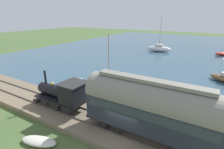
% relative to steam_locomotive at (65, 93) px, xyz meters
% --- Properties ---
extents(ground_plane, '(200.00, 200.00, 0.00)m').
position_rel_steam_locomotive_xyz_m(ground_plane, '(-0.49, -6.53, -2.18)').
color(ground_plane, '#476033').
extents(harbor_water, '(80.00, 80.00, 0.01)m').
position_rel_steam_locomotive_xyz_m(harbor_water, '(42.72, -6.53, -2.17)').
color(harbor_water, '#38566B').
rests_on(harbor_water, ground).
extents(rail_embankment, '(4.84, 56.00, 0.61)m').
position_rel_steam_locomotive_xyz_m(rail_embankment, '(-0.00, -6.53, -1.93)').
color(rail_embankment, '#756651').
rests_on(rail_embankment, ground).
extents(steam_locomotive, '(2.29, 5.77, 3.32)m').
position_rel_steam_locomotive_xyz_m(steam_locomotive, '(0.00, 0.00, 0.00)').
color(steam_locomotive, black).
rests_on(steam_locomotive, rail_embankment).
extents(passenger_coach, '(2.35, 9.67, 4.47)m').
position_rel_steam_locomotive_xyz_m(passenger_coach, '(0.00, -8.17, 0.89)').
color(passenger_coach, black).
rests_on(passenger_coach, rail_embankment).
extents(sailboat_white, '(2.48, 6.28, 9.21)m').
position_rel_steam_locomotive_xyz_m(sailboat_white, '(34.79, 1.44, -1.35)').
color(sailboat_white, white).
rests_on(sailboat_white, harbor_water).
extents(sailboat_red, '(3.47, 4.21, 7.15)m').
position_rel_steam_locomotive_xyz_m(sailboat_red, '(37.95, -13.08, -1.70)').
color(sailboat_red, '#B72D23').
rests_on(sailboat_red, harbor_water).
extents(sailboat_green, '(3.25, 4.21, 6.89)m').
position_rel_steam_locomotive_xyz_m(sailboat_green, '(8.04, 0.18, -1.43)').
color(sailboat_green, '#236B42').
rests_on(sailboat_green, harbor_water).
extents(rowboat_mid_harbor, '(1.44, 2.09, 0.30)m').
position_rel_steam_locomotive_xyz_m(rowboat_mid_harbor, '(9.27, -10.57, -2.02)').
color(rowboat_mid_harbor, silver).
rests_on(rowboat_mid_harbor, harbor_water).
extents(rowboat_off_pier, '(1.71, 2.58, 0.46)m').
position_rel_steam_locomotive_xyz_m(rowboat_off_pier, '(7.12, 4.22, -1.94)').
color(rowboat_off_pier, silver).
rests_on(rowboat_off_pier, harbor_water).
extents(beached_dinghy, '(1.88, 3.00, 0.44)m').
position_rel_steam_locomotive_xyz_m(beached_dinghy, '(-4.16, -1.38, -1.96)').
color(beached_dinghy, beige).
rests_on(beached_dinghy, ground).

